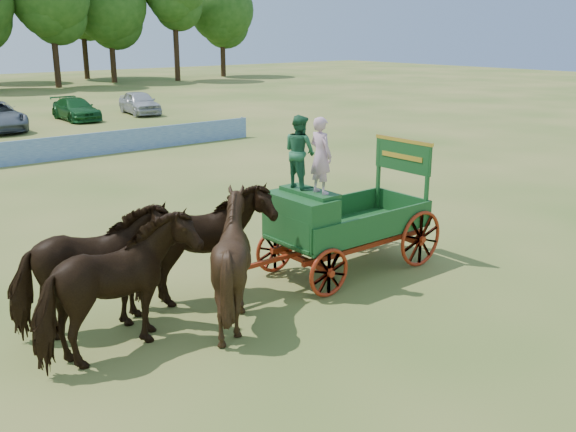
# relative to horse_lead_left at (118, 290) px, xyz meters

# --- Properties ---
(ground) EXTENTS (160.00, 160.00, 0.00)m
(ground) POSITION_rel_horse_lead_left_xyz_m (3.65, 0.35, -1.24)
(ground) COLOR #9F8B47
(ground) RESTS_ON ground
(horse_lead_left) EXTENTS (3.13, 1.84, 2.49)m
(horse_lead_left) POSITION_rel_horse_lead_left_xyz_m (0.00, 0.00, 0.00)
(horse_lead_left) COLOR black
(horse_lead_left) RESTS_ON ground
(horse_lead_right) EXTENTS (3.13, 1.82, 2.49)m
(horse_lead_right) POSITION_rel_horse_lead_left_xyz_m (0.00, 1.10, 0.00)
(horse_lead_right) COLOR black
(horse_lead_right) RESTS_ON ground
(horse_wheel_left) EXTENTS (2.55, 2.35, 2.49)m
(horse_wheel_left) POSITION_rel_horse_lead_left_xyz_m (2.40, 0.00, 0.00)
(horse_wheel_left) COLOR black
(horse_wheel_left) RESTS_ON ground
(horse_wheel_right) EXTENTS (3.10, 1.72, 2.49)m
(horse_wheel_right) POSITION_rel_horse_lead_left_xyz_m (2.40, 1.10, 0.00)
(horse_wheel_right) COLOR black
(horse_wheel_right) RESTS_ON ground
(farm_dray) EXTENTS (5.99, 2.00, 3.81)m
(farm_dray) POSITION_rel_horse_lead_left_xyz_m (5.34, 0.58, 0.45)
(farm_dray) COLOR #A02810
(farm_dray) RESTS_ON ground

